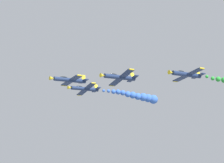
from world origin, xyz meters
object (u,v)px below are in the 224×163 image
(airplane_lead, at_px, (69,80))
(airplane_left_outer, at_px, (186,74))
(airplane_left_inner, at_px, (119,77))
(airplane_right_inner, at_px, (84,89))

(airplane_lead, distance_m, airplane_left_outer, 29.98)
(airplane_left_outer, bearing_deg, airplane_left_inner, 46.05)
(airplane_left_inner, xyz_separation_m, airplane_right_inner, (21.24, -1.79, -0.43))
(airplane_left_inner, relative_size, airplane_right_inner, 1.00)
(airplane_lead, height_order, airplane_right_inner, airplane_lead)
(airplane_left_inner, bearing_deg, airplane_left_outer, -133.95)
(airplane_left_inner, distance_m, airplane_right_inner, 21.32)
(airplane_lead, relative_size, airplane_left_outer, 1.00)
(airplane_lead, height_order, airplane_left_outer, airplane_left_outer)
(airplane_lead, xyz_separation_m, airplane_left_inner, (-10.73, -8.49, 0.02))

